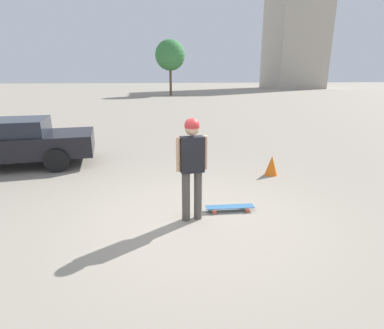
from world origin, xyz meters
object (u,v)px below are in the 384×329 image
(skateboard, at_px, (230,207))
(car_parked_near, at_px, (2,142))
(traffic_cone, at_px, (272,165))
(person, at_px, (192,160))

(skateboard, height_order, car_parked_near, car_parked_near)
(car_parked_near, xyz_separation_m, traffic_cone, (1.90, 6.95, -0.44))
(skateboard, bearing_deg, car_parked_near, -31.75)
(person, distance_m, traffic_cone, 3.29)
(skateboard, relative_size, traffic_cone, 1.82)
(skateboard, distance_m, car_parked_near, 6.54)
(traffic_cone, bearing_deg, person, -48.98)
(person, relative_size, skateboard, 1.95)
(car_parked_near, bearing_deg, traffic_cone, 158.84)
(person, height_order, car_parked_near, person)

